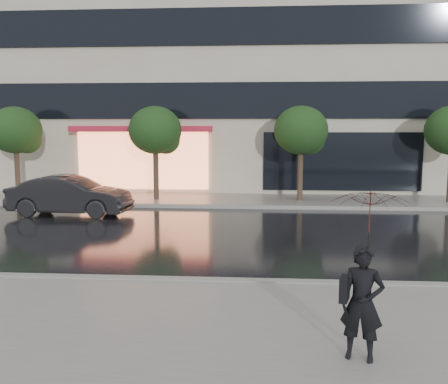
{
  "coord_description": "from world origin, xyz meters",
  "views": [
    {
      "loc": [
        1.33,
        -10.55,
        3.14
      ],
      "look_at": [
        0.38,
        2.67,
        1.4
      ],
      "focal_mm": 40.0,
      "sensor_mm": 36.0,
      "label": 1
    }
  ],
  "objects": [
    {
      "name": "ground",
      "position": [
        0.0,
        0.0,
        0.0
      ],
      "size": [
        120.0,
        120.0,
        0.0
      ],
      "primitive_type": "plane",
      "color": "black",
      "rests_on": "ground"
    },
    {
      "name": "sidewalk_near",
      "position": [
        0.0,
        -3.25,
        0.06
      ],
      "size": [
        60.0,
        4.5,
        0.12
      ],
      "primitive_type": "cube",
      "color": "slate",
      "rests_on": "ground"
    },
    {
      "name": "sidewalk_far",
      "position": [
        0.0,
        10.25,
        0.06
      ],
      "size": [
        60.0,
        3.5,
        0.12
      ],
      "primitive_type": "cube",
      "color": "slate",
      "rests_on": "ground"
    },
    {
      "name": "curb_near",
      "position": [
        0.0,
        -1.0,
        0.07
      ],
      "size": [
        60.0,
        0.25,
        0.14
      ],
      "primitive_type": "cube",
      "color": "gray",
      "rests_on": "ground"
    },
    {
      "name": "curb_far",
      "position": [
        0.0,
        8.5,
        0.07
      ],
      "size": [
        60.0,
        0.25,
        0.14
      ],
      "primitive_type": "cube",
      "color": "gray",
      "rests_on": "ground"
    },
    {
      "name": "office_building",
      "position": [
        -0.0,
        17.97,
        9.0
      ],
      "size": [
        30.0,
        12.76,
        18.0
      ],
      "color": "#B7B09B",
      "rests_on": "ground"
    },
    {
      "name": "tree_far_west",
      "position": [
        -8.94,
        10.03,
        2.92
      ],
      "size": [
        2.2,
        2.2,
        3.99
      ],
      "color": "#33261C",
      "rests_on": "ground"
    },
    {
      "name": "tree_mid_west",
      "position": [
        -2.94,
        10.03,
        2.92
      ],
      "size": [
        2.2,
        2.2,
        3.99
      ],
      "color": "#33261C",
      "rests_on": "ground"
    },
    {
      "name": "tree_mid_east",
      "position": [
        3.06,
        10.03,
        2.92
      ],
      "size": [
        2.2,
        2.2,
        3.99
      ],
      "color": "#33261C",
      "rests_on": "ground"
    },
    {
      "name": "parked_car",
      "position": [
        -5.4,
        6.6,
        0.71
      ],
      "size": [
        4.36,
        1.72,
        1.41
      ],
      "primitive_type": "imported",
      "rotation": [
        0.0,
        0.0,
        1.52
      ],
      "color": "black",
      "rests_on": "ground"
    },
    {
      "name": "pedestrian_with_umbrella",
      "position": [
        2.7,
        -4.26,
        1.64
      ],
      "size": [
        1.22,
        1.23,
        2.24
      ],
      "rotation": [
        0.0,
        0.0,
        -0.32
      ],
      "color": "black",
      "rests_on": "sidewalk_near"
    }
  ]
}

